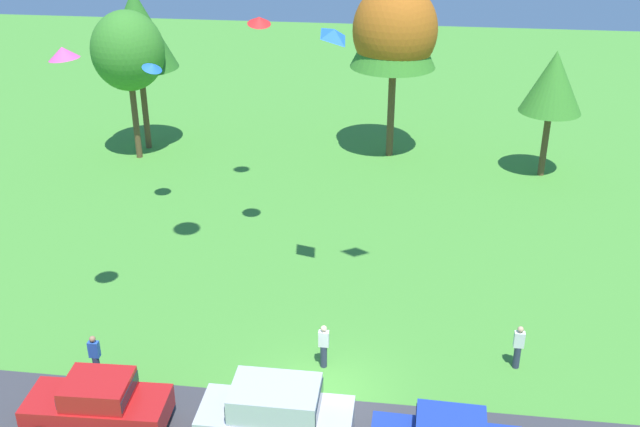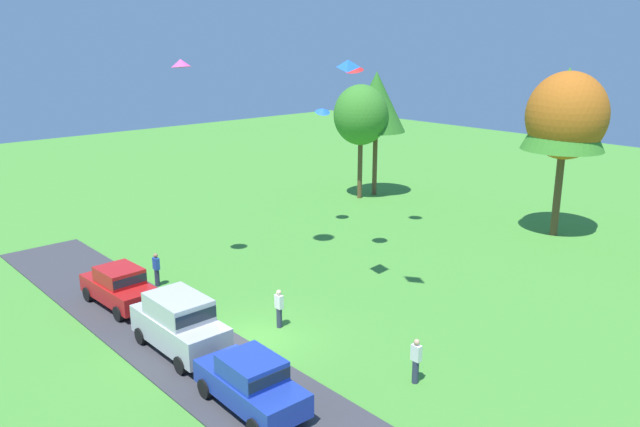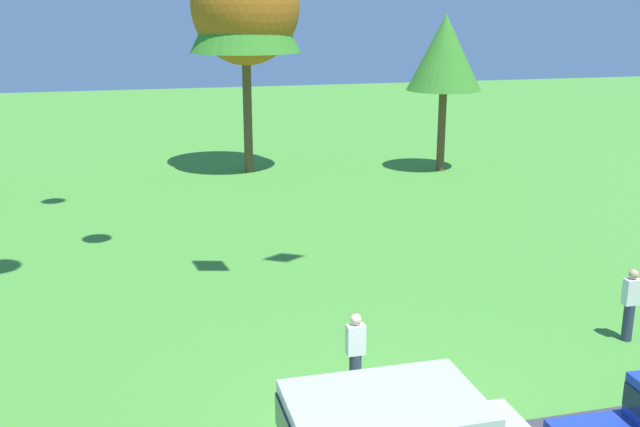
# 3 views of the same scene
# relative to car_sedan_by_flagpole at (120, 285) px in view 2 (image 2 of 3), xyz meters

# --- Properties ---
(ground_plane) EXTENTS (120.00, 120.00, 0.00)m
(ground_plane) POSITION_rel_car_sedan_by_flagpole_xyz_m (6.85, 2.61, -1.04)
(ground_plane) COLOR #478E33
(pavement_strip) EXTENTS (36.00, 4.40, 0.06)m
(pavement_strip) POSITION_rel_car_sedan_by_flagpole_xyz_m (6.85, 0.09, -1.01)
(pavement_strip) COLOR #38383D
(pavement_strip) RESTS_ON ground
(car_sedan_by_flagpole) EXTENTS (4.47, 2.10, 1.84)m
(car_sedan_by_flagpole) POSITION_rel_car_sedan_by_flagpole_xyz_m (0.00, 0.00, 0.00)
(car_sedan_by_flagpole) COLOR red
(car_sedan_by_flagpole) RESTS_ON ground
(car_suv_mid_row) EXTENTS (4.60, 2.05, 2.28)m
(car_suv_mid_row) POSITION_rel_car_sedan_by_flagpole_xyz_m (5.65, -0.14, 0.25)
(car_suv_mid_row) COLOR #B7B7BC
(car_suv_mid_row) RESTS_ON ground
(car_sedan_far_end) EXTENTS (4.45, 2.05, 1.84)m
(car_sedan_far_end) POSITION_rel_car_sedan_by_flagpole_xyz_m (10.73, -0.41, 0.00)
(car_sedan_far_end) COLOR #1E389E
(car_sedan_far_end) RESTS_ON ground
(person_watching_sky) EXTENTS (0.36, 0.24, 1.71)m
(person_watching_sky) POSITION_rel_car_sedan_by_flagpole_xyz_m (13.32, 4.90, -0.16)
(person_watching_sky) COLOR #2D334C
(person_watching_sky) RESTS_ON ground
(person_on_lawn) EXTENTS (0.36, 0.24, 1.71)m
(person_on_lawn) POSITION_rel_car_sedan_by_flagpole_xyz_m (-1.13, 2.44, -0.16)
(person_on_lawn) COLOR #2D334C
(person_on_lawn) RESTS_ON ground
(person_beside_suv) EXTENTS (0.36, 0.24, 1.71)m
(person_beside_suv) POSITION_rel_car_sedan_by_flagpole_xyz_m (6.56, 4.07, -0.16)
(person_beside_suv) COLOR #2D334C
(person_beside_suv) RESTS_ON ground
(tree_far_left) EXTENTS (4.10, 4.10, 8.65)m
(tree_far_left) POSITION_rel_car_sedan_by_flagpole_xyz_m (-6.89, 22.66, 5.32)
(tree_far_left) COLOR brown
(tree_far_left) RESTS_ON ground
(tree_left_of_center) EXTENTS (4.51, 4.51, 9.52)m
(tree_left_of_center) POSITION_rel_car_sedan_by_flagpole_xyz_m (-6.89, 24.30, 6.19)
(tree_left_of_center) COLOR brown
(tree_left_of_center) RESTS_ON ground
(tree_lone_near) EXTENTS (4.87, 4.87, 10.29)m
(tree_lone_near) POSITION_rel_car_sedan_by_flagpole_xyz_m (7.86, 24.91, 6.78)
(tree_lone_near) COLOR brown
(tree_lone_near) RESTS_ON ground
(tree_right_of_center) EXTENTS (4.78, 4.78, 10.08)m
(tree_right_of_center) POSITION_rel_car_sedan_by_flagpole_xyz_m (7.92, 25.02, 6.39)
(tree_right_of_center) COLOR brown
(tree_right_of_center) RESTS_ON ground
(kite_delta_trailing_tail) EXTENTS (1.09, 1.06, 0.48)m
(kite_delta_trailing_tail) POSITION_rel_car_sedan_by_flagpole_xyz_m (-1.86, 4.88, 9.70)
(kite_delta_trailing_tail) COLOR #EA4C9E
(kite_delta_low_drifter) EXTENTS (1.23, 1.25, 0.54)m
(kite_delta_low_drifter) POSITION_rel_car_sedan_by_flagpole_xyz_m (2.97, 11.98, 9.43)
(kite_delta_low_drifter) COLOR red
(kite_delta_high_left) EXTENTS (1.28, 1.27, 0.57)m
(kite_delta_high_left) POSITION_rel_car_sedan_by_flagpole_xyz_m (-2.71, 14.99, 6.60)
(kite_delta_high_left) COLOR blue
(kite_diamond_topmost) EXTENTS (1.28, 1.30, 0.59)m
(kite_diamond_topmost) POSITION_rel_car_sedan_by_flagpole_xyz_m (6.39, 8.17, 9.83)
(kite_diamond_topmost) COLOR blue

